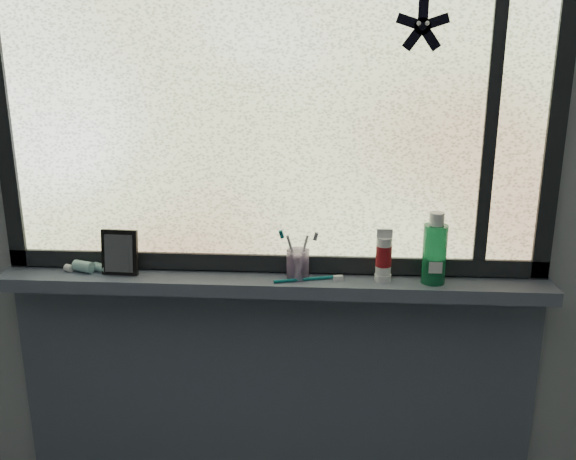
% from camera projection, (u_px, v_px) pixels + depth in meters
% --- Properties ---
extents(wall_back, '(3.00, 0.01, 2.50)m').
position_uv_depth(wall_back, '(273.00, 195.00, 1.88)').
color(wall_back, '#9EA3A8').
rests_on(wall_back, ground).
extents(windowsill, '(1.62, 0.14, 0.04)m').
position_uv_depth(windowsill, '(271.00, 284.00, 1.88)').
color(windowsill, '#50586B').
rests_on(windowsill, wall_back).
extents(sill_apron, '(1.62, 0.02, 0.98)m').
position_uv_depth(sill_apron, '(274.00, 424.00, 2.08)').
color(sill_apron, '#50586B').
rests_on(sill_apron, floor).
extents(window_pane, '(1.50, 0.01, 1.00)m').
position_uv_depth(window_pane, '(272.00, 98.00, 1.77)').
color(window_pane, silver).
rests_on(window_pane, wall_back).
extents(frame_bottom, '(1.60, 0.03, 0.05)m').
position_uv_depth(frame_bottom, '(273.00, 262.00, 1.91)').
color(frame_bottom, black).
rests_on(frame_bottom, windowsill).
extents(frame_left, '(0.05, 0.03, 1.10)m').
position_uv_depth(frame_left, '(0.00, 97.00, 1.82)').
color(frame_left, black).
rests_on(frame_left, wall_back).
extents(frame_right, '(0.05, 0.03, 1.10)m').
position_uv_depth(frame_right, '(559.00, 100.00, 1.72)').
color(frame_right, black).
rests_on(frame_right, wall_back).
extents(frame_mullion, '(0.03, 0.03, 1.00)m').
position_uv_depth(frame_mullion, '(493.00, 100.00, 1.73)').
color(frame_mullion, black).
rests_on(frame_mullion, wall_back).
extents(starfish_sticker, '(0.15, 0.02, 0.15)m').
position_uv_depth(starfish_sticker, '(422.00, 26.00, 1.68)').
color(starfish_sticker, black).
rests_on(starfish_sticker, window_pane).
extents(vanity_mirror, '(0.11, 0.06, 0.13)m').
position_uv_depth(vanity_mirror, '(120.00, 252.00, 1.88)').
color(vanity_mirror, black).
rests_on(vanity_mirror, windowsill).
extents(toothpaste_tube, '(0.19, 0.11, 0.03)m').
position_uv_depth(toothpaste_tube, '(90.00, 267.00, 1.91)').
color(toothpaste_tube, silver).
rests_on(toothpaste_tube, windowsill).
extents(toothbrush_cup, '(0.07, 0.07, 0.09)m').
position_uv_depth(toothbrush_cup, '(298.00, 264.00, 1.85)').
color(toothbrush_cup, '#C099CA').
rests_on(toothbrush_cup, windowsill).
extents(toothbrush_lying, '(0.22, 0.08, 0.01)m').
position_uv_depth(toothbrush_lying, '(304.00, 278.00, 1.84)').
color(toothbrush_lying, '#0B656A').
rests_on(toothbrush_lying, windowsill).
extents(mouthwash_bottle, '(0.09, 0.09, 0.17)m').
position_uv_depth(mouthwash_bottle, '(435.00, 248.00, 1.80)').
color(mouthwash_bottle, '#1B8F51').
rests_on(mouthwash_bottle, windowsill).
extents(cream_tube, '(0.05, 0.05, 0.11)m').
position_uv_depth(cream_tube, '(384.00, 253.00, 1.82)').
color(cream_tube, silver).
rests_on(cream_tube, windowsill).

